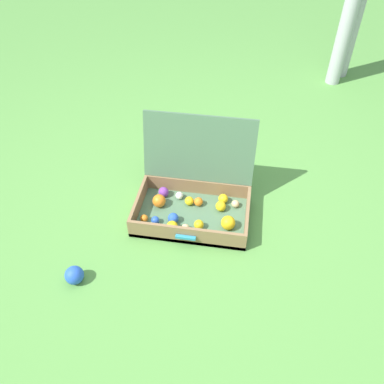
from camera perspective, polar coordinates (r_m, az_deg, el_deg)
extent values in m
plane|color=#569342|center=(2.34, 0.56, -3.96)|extent=(16.00, 16.00, 0.00)
cube|color=#4C7051|center=(2.34, 0.00, -3.46)|extent=(0.65, 0.41, 0.03)
cube|color=olive|center=(2.36, -7.63, -1.73)|extent=(0.02, 0.41, 0.12)
cube|color=olive|center=(2.29, 7.88, -3.51)|extent=(0.02, 0.41, 0.12)
cube|color=olive|center=(2.17, -0.83, -6.24)|extent=(0.62, 0.02, 0.12)
cube|color=olive|center=(2.44, 0.73, 0.58)|extent=(0.62, 0.02, 0.12)
cube|color=#4C7051|center=(2.32, 0.99, 6.22)|extent=(0.65, 0.11, 0.40)
cube|color=teal|center=(2.15, -0.93, -6.52)|extent=(0.11, 0.02, 0.02)
sphere|color=yellow|center=(2.24, 0.98, -4.69)|extent=(0.06, 0.06, 0.06)
sphere|color=purple|center=(2.43, -4.10, 0.00)|extent=(0.06, 0.06, 0.06)
sphere|color=orange|center=(2.29, -6.87, -3.78)|extent=(0.05, 0.05, 0.05)
sphere|color=white|center=(2.41, -1.83, -0.51)|extent=(0.05, 0.05, 0.05)
sphere|color=#D1B784|center=(2.37, 6.22, -1.70)|extent=(0.05, 0.05, 0.05)
sphere|color=yellow|center=(2.23, -2.87, -4.93)|extent=(0.06, 0.06, 0.06)
sphere|color=#D1B784|center=(2.23, -0.97, -5.16)|extent=(0.05, 0.05, 0.05)
sphere|color=yellow|center=(2.34, 4.14, -2.04)|extent=(0.06, 0.06, 0.06)
sphere|color=orange|center=(2.37, 1.02, -1.41)|extent=(0.05, 0.05, 0.05)
sphere|color=blue|center=(2.28, -5.29, -4.04)|extent=(0.05, 0.05, 0.05)
sphere|color=yellow|center=(2.24, 5.19, -4.41)|extent=(0.08, 0.08, 0.08)
sphere|color=blue|center=(2.27, -2.70, -3.76)|extent=(0.06, 0.06, 0.06)
sphere|color=orange|center=(2.36, -4.74, -1.26)|extent=(0.08, 0.08, 0.08)
sphere|color=yellow|center=(2.39, 4.48, -0.97)|extent=(0.06, 0.06, 0.06)
sphere|color=yellow|center=(2.37, -0.41, -1.29)|extent=(0.05, 0.05, 0.05)
sphere|color=blue|center=(2.11, -16.50, -11.35)|extent=(0.10, 0.10, 0.10)
cylinder|color=#B2B2B7|center=(3.93, 21.84, 20.68)|extent=(0.12, 0.12, 0.81)
cylinder|color=#B2B2B7|center=(3.77, 20.86, 20.03)|extent=(0.12, 0.12, 0.81)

